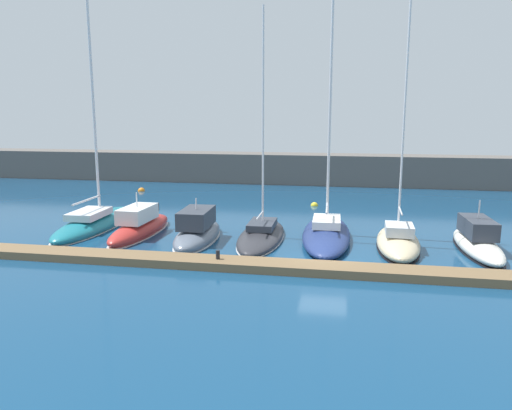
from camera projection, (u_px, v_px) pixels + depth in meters
The scene contains 13 objects.
ground_plane at pixel (324, 260), 25.55m from camera, with size 120.00×120.00×0.00m, color navy.
dock_pier at pixel (322, 269), 23.43m from camera, with size 38.46×1.58×0.42m, color brown.
breakwater_seawall at pixel (336, 169), 52.35m from camera, with size 108.00×3.87×3.19m, color #5B5651.
sailboat_teal_nearest at pixel (95, 222), 32.77m from camera, with size 3.04×10.42×16.86m.
motorboat_red_second at pixel (140, 227), 30.82m from camera, with size 2.23×7.76×3.03m.
motorboat_slate_third at pixel (198, 232), 29.45m from camera, with size 2.54×6.98×2.93m.
sailboat_charcoal_fourth at pixel (261, 235), 29.68m from camera, with size 2.71×8.34×13.92m.
sailboat_navy_fifth at pixel (326, 232), 29.69m from camera, with size 3.08×10.03×19.40m.
sailboat_sand_sixth at pixel (398, 241), 27.77m from camera, with size 2.61×7.34×15.63m.
motorboat_ivory_seventh at pixel (477, 242), 27.10m from camera, with size 2.16×7.33×3.06m.
mooring_buoy_yellow at pixel (314, 206), 40.39m from camera, with size 0.61×0.61×0.61m, color yellow.
mooring_buoy_orange at pixel (141, 191), 47.94m from camera, with size 0.69×0.69×0.69m, color orange.
dock_bollard at pixel (218, 255), 24.26m from camera, with size 0.20×0.20×0.44m, color black.
Camera 1 is at (0.90, -24.80, 7.59)m, focal length 34.28 mm.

